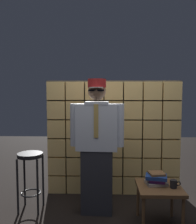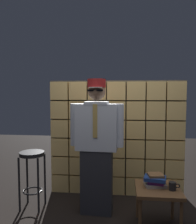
% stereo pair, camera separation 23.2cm
% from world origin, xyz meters
% --- Properties ---
extents(glass_block_wall, '(2.11, 0.10, 1.81)m').
position_xyz_m(glass_block_wall, '(0.00, 1.13, 0.89)').
color(glass_block_wall, '#F2C672').
rests_on(glass_block_wall, ground).
extents(standing_person, '(0.71, 0.31, 1.78)m').
position_xyz_m(standing_person, '(-0.24, 0.51, 0.93)').
color(standing_person, '#28282D').
rests_on(standing_person, ground).
extents(bar_stool, '(0.34, 0.34, 0.79)m').
position_xyz_m(bar_stool, '(-1.14, 0.55, 0.59)').
color(bar_stool, black).
rests_on(bar_stool, ground).
extents(side_table, '(0.52, 0.52, 0.49)m').
position_xyz_m(side_table, '(0.52, 0.23, 0.43)').
color(side_table, brown).
rests_on(side_table, ground).
extents(book_stack, '(0.28, 0.25, 0.15)m').
position_xyz_m(book_stack, '(0.50, 0.27, 0.56)').
color(book_stack, gray).
rests_on(book_stack, side_table).
extents(coffee_mug, '(0.13, 0.08, 0.09)m').
position_xyz_m(coffee_mug, '(0.68, 0.18, 0.54)').
color(coffee_mug, black).
rests_on(coffee_mug, side_table).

